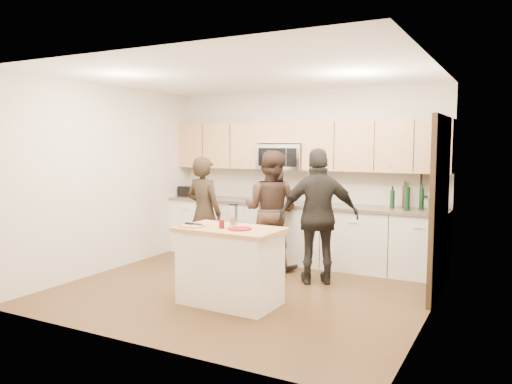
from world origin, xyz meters
The scene contains 21 objects.
floor centered at (0.00, 0.00, 0.00)m, with size 4.50×4.50×0.00m, color #50351B.
room_shell centered at (0.00, 0.00, 1.73)m, with size 4.52×4.02×2.71m.
back_cabinetry centered at (0.00, 1.69, 0.47)m, with size 4.50×0.66×0.94m.
upper_cabinetry centered at (0.03, 1.83, 1.84)m, with size 4.50×0.33×0.75m.
microwave centered at (-0.31, 1.80, 1.65)m, with size 0.76×0.41×0.40m.
doorway centered at (2.23, 0.90, 1.16)m, with size 0.06×1.25×2.20m.
framed_picture centered at (1.95, 1.98, 1.28)m, with size 0.30×0.03×0.38m.
dish_towel centered at (-0.95, 1.50, 0.80)m, with size 0.34×0.60×0.48m.
island centered at (0.14, -0.58, 0.45)m, with size 1.23×0.74×0.90m.
red_plate centered at (0.30, -0.63, 0.91)m, with size 0.27×0.27×0.02m, color maroon.
box_grater centered at (0.15, -0.50, 1.05)m, with size 0.08×0.07×0.25m.
drink_glass centered at (0.08, -0.66, 0.95)m, with size 0.06×0.06×0.09m, color maroon.
cutting_board centered at (-0.28, -0.76, 0.91)m, with size 0.26×0.17×0.02m, color #B2884A.
tongs centered at (-0.29, -0.70, 0.93)m, with size 0.23×0.03×0.02m, color black.
knife centered at (-0.17, -0.71, 0.92)m, with size 0.23×0.02×0.01m, color silver.
toaster centered at (-2.05, 1.67, 1.03)m, with size 0.31×0.21×0.18m.
bottle_cluster centered at (1.72, 1.73, 1.12)m, with size 0.57×0.35×0.39m.
orchid centered at (2.07, 1.72, 1.16)m, with size 0.24×0.19×0.44m, color #307936.
woman_left centered at (-1.09, 0.72, 0.84)m, with size 0.61×0.40×1.67m, color black.
woman_center centered at (-0.18, 1.13, 0.88)m, with size 0.86×0.67×1.76m, color #322119.
woman_right centered at (0.73, 0.72, 0.90)m, with size 1.06×0.44×1.80m, color black.
Camera 1 is at (3.06, -5.44, 1.87)m, focal length 35.00 mm.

